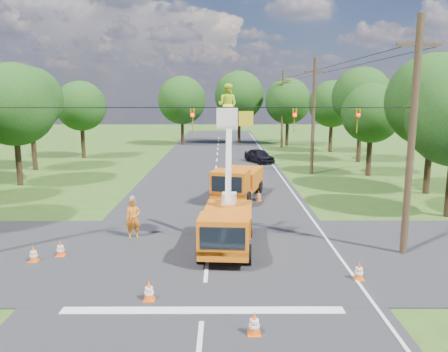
{
  "coord_description": "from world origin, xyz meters",
  "views": [
    {
      "loc": [
        0.64,
        -16.07,
        6.76
      ],
      "look_at": [
        0.71,
        6.59,
        2.6
      ],
      "focal_mm": 35.0,
      "sensor_mm": 36.0,
      "label": 1
    }
  ],
  "objects_px": {
    "pole_right_mid": "(313,115)",
    "pole_right_near": "(412,137)",
    "bucket_truck": "(227,216)",
    "traffic_cone_7": "(258,180)",
    "second_truck": "(238,182)",
    "tree_far_c": "(288,101)",
    "tree_right_d": "(362,97)",
    "ground_worker": "(133,218)",
    "pole_right_far": "(282,109)",
    "tree_far_b": "(239,96)",
    "traffic_cone_3": "(259,196)",
    "traffic_cone_1": "(254,324)",
    "traffic_cone_8": "(359,271)",
    "tree_right_b": "(433,101)",
    "tree_right_c": "(372,113)",
    "tree_far_a": "(182,100)",
    "traffic_cone_2": "(240,211)",
    "tree_left_d": "(14,105)",
    "tree_left_f": "(81,106)",
    "tree_left_e": "(30,99)",
    "tree_right_e": "(332,104)",
    "traffic_cone_4": "(61,249)",
    "traffic_cone_0": "(149,291)",
    "traffic_cone_5": "(33,254)",
    "distant_car": "(259,156)"
  },
  "relations": [
    {
      "from": "pole_right_near",
      "to": "tree_left_d",
      "type": "relative_size",
      "value": 1.08
    },
    {
      "from": "traffic_cone_3",
      "to": "pole_right_mid",
      "type": "distance_m",
      "value": 12.62
    },
    {
      "from": "tree_right_c",
      "to": "tree_far_c",
      "type": "xyz_separation_m",
      "value": [
        -3.7,
        23.0,
        0.75
      ]
    },
    {
      "from": "pole_right_far",
      "to": "tree_far_b",
      "type": "xyz_separation_m",
      "value": [
        -5.5,
        5.0,
        1.7
      ]
    },
    {
      "from": "traffic_cone_1",
      "to": "pole_right_far",
      "type": "height_order",
      "value": "pole_right_far"
    },
    {
      "from": "tree_far_b",
      "to": "pole_right_mid",
      "type": "bearing_deg",
      "value": -77.59
    },
    {
      "from": "tree_right_b",
      "to": "tree_far_c",
      "type": "height_order",
      "value": "tree_right_b"
    },
    {
      "from": "tree_left_f",
      "to": "tree_right_d",
      "type": "xyz_separation_m",
      "value": [
        29.6,
        -3.0,
        0.99
      ]
    },
    {
      "from": "ground_worker",
      "to": "pole_right_far",
      "type": "bearing_deg",
      "value": 57.26
    },
    {
      "from": "traffic_cone_5",
      "to": "tree_far_c",
      "type": "distance_m",
      "value": 46.44
    },
    {
      "from": "traffic_cone_7",
      "to": "traffic_cone_3",
      "type": "bearing_deg",
      "value": -94.23
    },
    {
      "from": "bucket_truck",
      "to": "tree_right_d",
      "type": "bearing_deg",
      "value": 66.33
    },
    {
      "from": "traffic_cone_7",
      "to": "tree_far_b",
      "type": "distance_m",
      "value": 30.43
    },
    {
      "from": "tree_left_f",
      "to": "tree_right_d",
      "type": "distance_m",
      "value": 29.77
    },
    {
      "from": "bucket_truck",
      "to": "traffic_cone_7",
      "type": "relative_size",
      "value": 10.26
    },
    {
      "from": "traffic_cone_5",
      "to": "traffic_cone_7",
      "type": "bearing_deg",
      "value": 56.95
    },
    {
      "from": "traffic_cone_0",
      "to": "pole_right_far",
      "type": "xyz_separation_m",
      "value": [
        10.32,
        44.44,
        4.75
      ]
    },
    {
      "from": "second_truck",
      "to": "pole_right_mid",
      "type": "relative_size",
      "value": 0.63
    },
    {
      "from": "ground_worker",
      "to": "tree_far_b",
      "type": "distance_m",
      "value": 43.74
    },
    {
      "from": "tree_left_d",
      "to": "tree_left_f",
      "type": "bearing_deg",
      "value": 89.24
    },
    {
      "from": "traffic_cone_4",
      "to": "tree_right_e",
      "type": "height_order",
      "value": "tree_right_e"
    },
    {
      "from": "tree_far_b",
      "to": "traffic_cone_4",
      "type": "bearing_deg",
      "value": -101.58
    },
    {
      "from": "tree_left_e",
      "to": "tree_right_e",
      "type": "distance_m",
      "value": 33.25
    },
    {
      "from": "tree_right_c",
      "to": "tree_far_a",
      "type": "relative_size",
      "value": 0.82
    },
    {
      "from": "traffic_cone_1",
      "to": "pole_right_mid",
      "type": "height_order",
      "value": "pole_right_mid"
    },
    {
      "from": "pole_right_near",
      "to": "tree_left_e",
      "type": "xyz_separation_m",
      "value": [
        -25.3,
        22.0,
        1.38
      ]
    },
    {
      "from": "second_truck",
      "to": "traffic_cone_2",
      "type": "xyz_separation_m",
      "value": [
        -0.03,
        -4.43,
        -0.8
      ]
    },
    {
      "from": "tree_left_f",
      "to": "traffic_cone_4",
      "type": "bearing_deg",
      "value": -74.32
    },
    {
      "from": "ground_worker",
      "to": "tree_left_f",
      "type": "distance_m",
      "value": 30.35
    },
    {
      "from": "traffic_cone_3",
      "to": "pole_right_mid",
      "type": "bearing_deg",
      "value": 61.82
    },
    {
      "from": "second_truck",
      "to": "tree_far_c",
      "type": "distance_m",
      "value": 33.07
    },
    {
      "from": "pole_right_near",
      "to": "pole_right_mid",
      "type": "xyz_separation_m",
      "value": [
        0.0,
        20.0,
        0.0
      ]
    },
    {
      "from": "pole_right_near",
      "to": "traffic_cone_1",
      "type": "bearing_deg",
      "value": -136.6
    },
    {
      "from": "traffic_cone_1",
      "to": "tree_left_e",
      "type": "height_order",
      "value": "tree_left_e"
    },
    {
      "from": "traffic_cone_3",
      "to": "tree_right_d",
      "type": "relative_size",
      "value": 0.07
    },
    {
      "from": "traffic_cone_1",
      "to": "tree_right_e",
      "type": "distance_m",
      "value": 43.69
    },
    {
      "from": "second_truck",
      "to": "traffic_cone_3",
      "type": "relative_size",
      "value": 8.9
    },
    {
      "from": "pole_right_far",
      "to": "tree_far_c",
      "type": "height_order",
      "value": "pole_right_far"
    },
    {
      "from": "traffic_cone_8",
      "to": "tree_far_c",
      "type": "distance_m",
      "value": 45.29
    },
    {
      "from": "second_truck",
      "to": "bucket_truck",
      "type": "bearing_deg",
      "value": -78.66
    },
    {
      "from": "traffic_cone_5",
      "to": "pole_right_far",
      "type": "height_order",
      "value": "pole_right_far"
    },
    {
      "from": "traffic_cone_5",
      "to": "tree_right_e",
      "type": "xyz_separation_m",
      "value": [
        20.97,
        35.97,
        5.45
      ]
    },
    {
      "from": "traffic_cone_4",
      "to": "tree_right_d",
      "type": "relative_size",
      "value": 0.07
    },
    {
      "from": "tree_right_c",
      "to": "tree_far_c",
      "type": "relative_size",
      "value": 0.85
    },
    {
      "from": "ground_worker",
      "to": "second_truck",
      "type": "bearing_deg",
      "value": 41.89
    },
    {
      "from": "pole_right_mid",
      "to": "bucket_truck",
      "type": "bearing_deg",
      "value": -111.46
    },
    {
      "from": "pole_right_far",
      "to": "tree_right_b",
      "type": "relative_size",
      "value": 1.04
    },
    {
      "from": "pole_right_mid",
      "to": "pole_right_near",
      "type": "bearing_deg",
      "value": -90.0
    },
    {
      "from": "traffic_cone_8",
      "to": "tree_right_b",
      "type": "xyz_separation_m",
      "value": [
        9.29,
        14.77,
        6.08
      ]
    },
    {
      "from": "distant_car",
      "to": "tree_far_b",
      "type": "relative_size",
      "value": 0.4
    }
  ]
}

